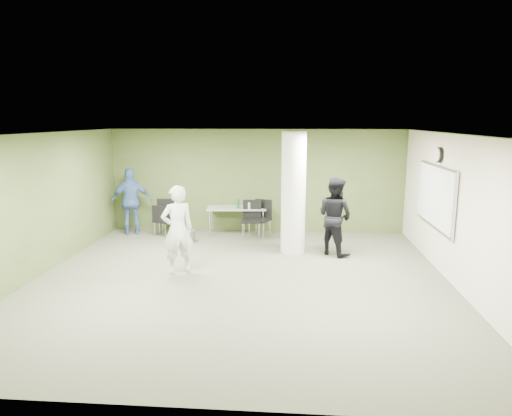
# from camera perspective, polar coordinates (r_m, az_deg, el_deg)

# --- Properties ---
(floor) EXTENTS (8.00, 8.00, 0.00)m
(floor) POSITION_cam_1_polar(r_m,az_deg,el_deg) (8.94, -1.92, -8.99)
(floor) COLOR #545342
(floor) RESTS_ON ground
(ceiling) EXTENTS (8.00, 8.00, 0.00)m
(ceiling) POSITION_cam_1_polar(r_m,az_deg,el_deg) (8.40, -2.05, 9.25)
(ceiling) COLOR white
(ceiling) RESTS_ON wall_back
(wall_back) EXTENTS (8.00, 2.80, 0.02)m
(wall_back) POSITION_cam_1_polar(r_m,az_deg,el_deg) (12.49, 0.08, 3.41)
(wall_back) COLOR #445C2B
(wall_back) RESTS_ON floor
(wall_left) EXTENTS (0.02, 8.00, 2.80)m
(wall_left) POSITION_cam_1_polar(r_m,az_deg,el_deg) (9.84, -25.80, 0.22)
(wall_left) COLOR #445C2B
(wall_left) RESTS_ON floor
(wall_right_cream) EXTENTS (0.02, 8.00, 2.80)m
(wall_right_cream) POSITION_cam_1_polar(r_m,az_deg,el_deg) (9.03, 24.12, -0.53)
(wall_right_cream) COLOR beige
(wall_right_cream) RESTS_ON floor
(column) EXTENTS (0.56, 0.56, 2.80)m
(column) POSITION_cam_1_polar(r_m,az_deg,el_deg) (10.47, 4.70, 1.89)
(column) COLOR silver
(column) RESTS_ON floor
(whiteboard) EXTENTS (0.05, 2.30, 1.30)m
(whiteboard) POSITION_cam_1_polar(r_m,az_deg,el_deg) (10.11, 21.52, 1.39)
(whiteboard) COLOR silver
(whiteboard) RESTS_ON wall_right_cream
(wall_clock) EXTENTS (0.06, 0.32, 0.32)m
(wall_clock) POSITION_cam_1_polar(r_m,az_deg,el_deg) (10.02, 21.87, 6.19)
(wall_clock) COLOR black
(wall_clock) RESTS_ON wall_right_cream
(folding_table) EXTENTS (1.62, 0.82, 0.99)m
(folding_table) POSITION_cam_1_polar(r_m,az_deg,el_deg) (12.20, -2.42, -0.14)
(folding_table) COLOR #9C9C96
(folding_table) RESTS_ON floor
(wastebasket) EXTENTS (0.27, 0.27, 0.31)m
(wastebasket) POSITION_cam_1_polar(r_m,az_deg,el_deg) (11.63, -8.30, -3.54)
(wastebasket) COLOR #4C4C4C
(wastebasket) RESTS_ON floor
(chair_back_left) EXTENTS (0.55, 0.55, 0.86)m
(chair_back_left) POSITION_cam_1_polar(r_m,az_deg,el_deg) (12.22, -11.71, -1.30)
(chair_back_left) COLOR black
(chair_back_left) RESTS_ON floor
(chair_back_right) EXTENTS (0.50, 0.50, 0.99)m
(chair_back_right) POSITION_cam_1_polar(r_m,az_deg,el_deg) (12.54, -11.02, -0.58)
(chair_back_right) COLOR black
(chair_back_right) RESTS_ON floor
(chair_table_left) EXTENTS (0.50, 0.50, 0.99)m
(chair_table_left) POSITION_cam_1_polar(r_m,az_deg,el_deg) (11.84, -0.55, -1.04)
(chair_table_left) COLOR black
(chair_table_left) RESTS_ON floor
(chair_table_right) EXTENTS (0.64, 0.64, 0.99)m
(chair_table_right) POSITION_cam_1_polar(r_m,az_deg,el_deg) (11.94, 0.66, -0.94)
(chair_table_right) COLOR black
(chair_table_right) RESTS_ON floor
(woman_white) EXTENTS (0.78, 0.71, 1.79)m
(woman_white) POSITION_cam_1_polar(r_m,az_deg,el_deg) (9.23, -9.79, -2.70)
(woman_white) COLOR silver
(woman_white) RESTS_ON floor
(man_black) EXTENTS (1.09, 1.08, 1.78)m
(man_black) POSITION_cam_1_polar(r_m,az_deg,el_deg) (10.52, 9.81, -1.03)
(man_black) COLOR black
(man_black) RESTS_ON floor
(man_blue) EXTENTS (1.14, 0.76, 1.80)m
(man_blue) POSITION_cam_1_polar(r_m,az_deg,el_deg) (12.64, -15.31, 0.81)
(man_blue) COLOR #4263A3
(man_blue) RESTS_ON floor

